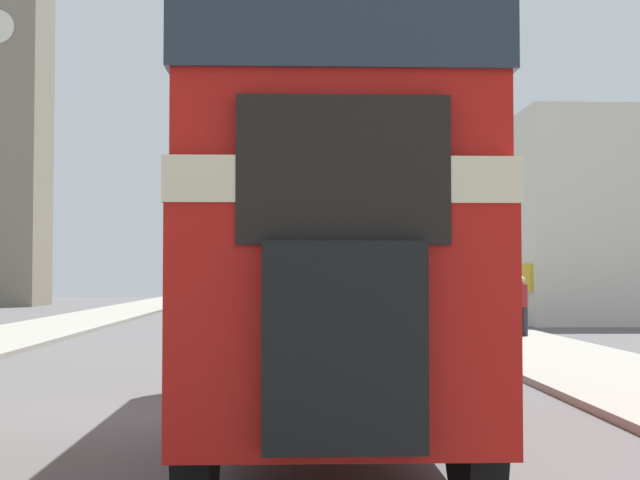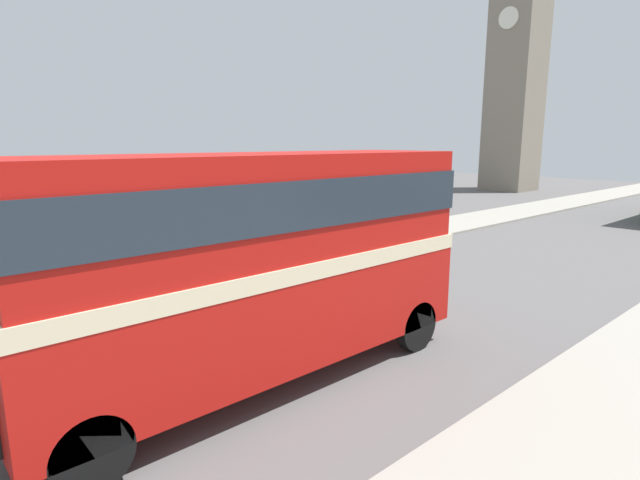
{
  "view_description": "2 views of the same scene",
  "coord_description": "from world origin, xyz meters",
  "px_view_note": "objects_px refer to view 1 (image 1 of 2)",
  "views": [
    {
      "loc": [
        1.09,
        -11.79,
        1.81
      ],
      "look_at": [
        1.46,
        -1.31,
        2.21
      ],
      "focal_mm": 50.0,
      "sensor_mm": 36.0,
      "label": 1
    },
    {
      "loc": [
        9.11,
        -6.65,
        4.72
      ],
      "look_at": [
        0.0,
        1.49,
        2.29
      ],
      "focal_mm": 28.0,
      "sensor_mm": 36.0,
      "label": 2
    }
  ],
  "objects_px": {
    "double_decker_bus": "(320,201)",
    "bus_distant": "(299,257)",
    "bicycle_on_pavement": "(439,311)",
    "church_tower": "(9,36)",
    "pedestrian_walking": "(522,302)"
  },
  "relations": [
    {
      "from": "double_decker_bus",
      "to": "pedestrian_walking",
      "type": "bearing_deg",
      "value": 66.34
    },
    {
      "from": "pedestrian_walking",
      "to": "bicycle_on_pavement",
      "type": "xyz_separation_m",
      "value": [
        -0.98,
        7.53,
        -0.56
      ]
    },
    {
      "from": "bus_distant",
      "to": "church_tower",
      "type": "bearing_deg",
      "value": 150.37
    },
    {
      "from": "bus_distant",
      "to": "bicycle_on_pavement",
      "type": "height_order",
      "value": "bus_distant"
    },
    {
      "from": "double_decker_bus",
      "to": "church_tower",
      "type": "bearing_deg",
      "value": 111.96
    },
    {
      "from": "pedestrian_walking",
      "to": "bicycle_on_pavement",
      "type": "bearing_deg",
      "value": 97.42
    },
    {
      "from": "pedestrian_walking",
      "to": "church_tower",
      "type": "bearing_deg",
      "value": 129.34
    },
    {
      "from": "double_decker_bus",
      "to": "bicycle_on_pavement",
      "type": "relative_size",
      "value": 5.28
    },
    {
      "from": "bus_distant",
      "to": "bicycle_on_pavement",
      "type": "distance_m",
      "value": 11.75
    },
    {
      "from": "bus_distant",
      "to": "bicycle_on_pavement",
      "type": "relative_size",
      "value": 5.73
    },
    {
      "from": "bicycle_on_pavement",
      "to": "church_tower",
      "type": "bearing_deg",
      "value": 137.19
    },
    {
      "from": "double_decker_bus",
      "to": "bus_distant",
      "type": "distance_m",
      "value": 31.64
    },
    {
      "from": "double_decker_bus",
      "to": "bus_distant",
      "type": "bearing_deg",
      "value": 89.77
    },
    {
      "from": "bus_distant",
      "to": "bicycle_on_pavement",
      "type": "bearing_deg",
      "value": -65.12
    },
    {
      "from": "pedestrian_walking",
      "to": "church_tower",
      "type": "xyz_separation_m",
      "value": [
        -22.56,
        27.52,
        14.53
      ]
    }
  ]
}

